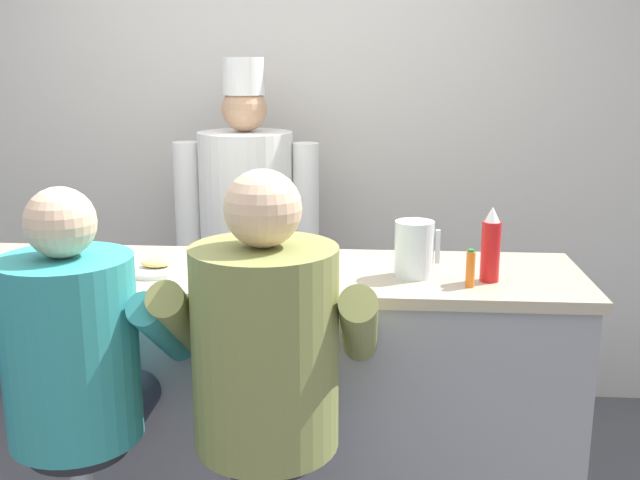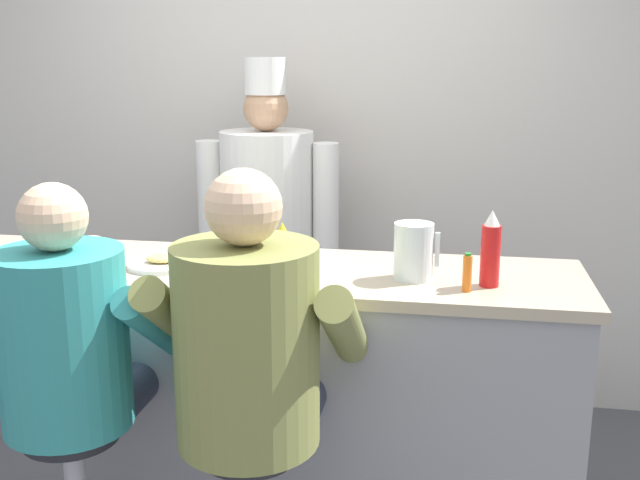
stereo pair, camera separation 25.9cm
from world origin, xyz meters
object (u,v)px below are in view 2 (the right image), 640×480
object	(u,v)px
hot_sauce_bottle_orange	(467,273)
cook_in_whites_near	(268,227)
breakfast_plate	(161,263)
water_pitcher_clear	(414,251)
mustard_bottle_yellow	(283,254)
coffee_mug_white	(38,262)
ketchup_bottle_red	(491,251)
coffee_mug_tan	(92,250)
diner_seated_olive	(250,353)
cereal_bowl	(20,259)
diner_seated_teal	(70,348)

from	to	relation	value
hot_sauce_bottle_orange	cook_in_whites_near	xyz separation A→B (m)	(-0.94, 1.07, -0.12)
hot_sauce_bottle_orange	breakfast_plate	xyz separation A→B (m)	(-1.11, 0.10, -0.05)
water_pitcher_clear	breakfast_plate	size ratio (longest dim) A/B	0.82
water_pitcher_clear	breakfast_plate	world-z (taller)	water_pitcher_clear
mustard_bottle_yellow	breakfast_plate	world-z (taller)	mustard_bottle_yellow
mustard_bottle_yellow	breakfast_plate	bearing A→B (deg)	168.52
coffee_mug_white	cook_in_whites_near	bearing A→B (deg)	63.66
ketchup_bottle_red	mustard_bottle_yellow	world-z (taller)	ketchup_bottle_red
ketchup_bottle_red	cook_in_whites_near	xyz separation A→B (m)	(-1.02, 1.00, -0.18)
water_pitcher_clear	coffee_mug_tan	bearing A→B (deg)	179.99
diner_seated_olive	breakfast_plate	bearing A→B (deg)	133.48
mustard_bottle_yellow	cook_in_whites_near	size ratio (longest dim) A/B	0.12
breakfast_plate	mustard_bottle_yellow	bearing A→B (deg)	-11.48
cereal_bowl	mustard_bottle_yellow	bearing A→B (deg)	-1.63
ketchup_bottle_red	diner_seated_teal	world-z (taller)	diner_seated_teal
water_pitcher_clear	coffee_mug_white	xyz separation A→B (m)	(-1.32, -0.17, -0.06)
mustard_bottle_yellow	breakfast_plate	xyz separation A→B (m)	(-0.48, 0.10, -0.08)
coffee_mug_white	cook_in_whites_near	world-z (taller)	cook_in_whites_near
cook_in_whites_near	water_pitcher_clear	bearing A→B (deg)	-51.66
mustard_bottle_yellow	diner_seated_teal	size ratio (longest dim) A/B	0.15
ketchup_bottle_red	diner_seated_olive	world-z (taller)	diner_seated_olive
cereal_bowl	coffee_mug_tan	xyz separation A→B (m)	(0.25, 0.08, 0.03)
water_pitcher_clear	breakfast_plate	distance (m)	0.93
breakfast_plate	diner_seated_teal	distance (m)	0.53
coffee_mug_white	diner_seated_teal	xyz separation A→B (m)	(0.29, -0.34, -0.17)
ketchup_bottle_red	coffee_mug_tan	size ratio (longest dim) A/B	2.08
mustard_bottle_yellow	diner_seated_teal	distance (m)	0.75
coffee_mug_white	diner_seated_teal	world-z (taller)	diner_seated_teal
cook_in_whites_near	hot_sauce_bottle_orange	bearing A→B (deg)	-48.80
water_pitcher_clear	coffee_mug_white	size ratio (longest dim) A/B	1.40
diner_seated_olive	hot_sauce_bottle_orange	bearing A→B (deg)	32.06
breakfast_plate	coffee_mug_white	bearing A→B (deg)	-157.86
hot_sauce_bottle_orange	breakfast_plate	bearing A→B (deg)	174.57
coffee_mug_white	cook_in_whites_near	size ratio (longest dim) A/B	0.08
hot_sauce_bottle_orange	cook_in_whites_near	world-z (taller)	cook_in_whites_near
breakfast_plate	cereal_bowl	xyz separation A→B (m)	(-0.52, -0.07, 0.01)
hot_sauce_bottle_orange	coffee_mug_white	world-z (taller)	hot_sauce_bottle_orange
water_pitcher_clear	cook_in_whites_near	xyz separation A→B (m)	(-0.76, 0.96, -0.15)
hot_sauce_bottle_orange	coffee_mug_tan	xyz separation A→B (m)	(-1.38, 0.12, -0.01)
ketchup_bottle_red	diner_seated_teal	size ratio (longest dim) A/B	0.18
mustard_bottle_yellow	coffee_mug_tan	distance (m)	0.77
diner_seated_olive	cook_in_whites_near	bearing A→B (deg)	101.91
cereal_bowl	cook_in_whites_near	world-z (taller)	cook_in_whites_near
breakfast_plate	cook_in_whites_near	size ratio (longest dim) A/B	0.13
hot_sauce_bottle_orange	breakfast_plate	distance (m)	1.11
cereal_bowl	ketchup_bottle_red	bearing A→B (deg)	1.35
mustard_bottle_yellow	cook_in_whites_near	distance (m)	1.12
water_pitcher_clear	coffee_mug_tan	size ratio (longest dim) A/B	1.58
coffee_mug_white	diner_seated_olive	distance (m)	0.94
breakfast_plate	cereal_bowl	bearing A→B (deg)	-172.40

